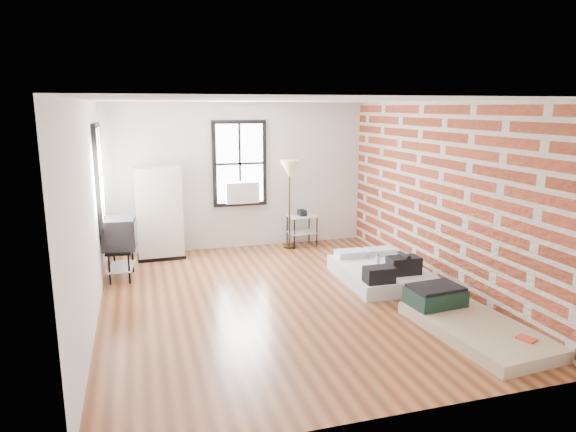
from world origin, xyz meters
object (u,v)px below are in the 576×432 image
object	(u,v)px
mattress_bare	(467,321)
tv_stand	(120,236)
floor_lamp	(289,173)
wardrobe	(159,213)
side_table	(302,221)
mattress_main	(382,272)

from	to	relation	value
mattress_bare	tv_stand	distance (m)	5.30
floor_lamp	tv_stand	distance (m)	3.36
wardrobe	tv_stand	size ratio (longest dim) A/B	1.69
floor_lamp	wardrobe	bearing A→B (deg)	-180.00
mattress_bare	floor_lamp	size ratio (longest dim) A/B	1.15
mattress_bare	tv_stand	xyz separation A→B (m)	(-4.13, 3.28, 0.58)
wardrobe	side_table	distance (m)	2.76
mattress_main	mattress_bare	distance (m)	1.99
wardrobe	side_table	size ratio (longest dim) A/B	2.31
mattress_main	side_table	world-z (taller)	side_table
mattress_bare	wardrobe	size ratio (longest dim) A/B	1.18
mattress_bare	mattress_main	bearing A→B (deg)	89.88
mattress_main	mattress_bare	xyz separation A→B (m)	(0.17, -1.99, -0.02)
side_table	wardrobe	bearing A→B (deg)	-178.53
mattress_bare	tv_stand	world-z (taller)	tv_stand
mattress_bare	side_table	world-z (taller)	side_table
tv_stand	mattress_bare	bearing A→B (deg)	-33.23
side_table	floor_lamp	distance (m)	1.03
side_table	tv_stand	world-z (taller)	tv_stand
mattress_main	tv_stand	bearing A→B (deg)	163.33
side_table	tv_stand	distance (m)	3.57
wardrobe	mattress_bare	bearing A→B (deg)	-52.58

